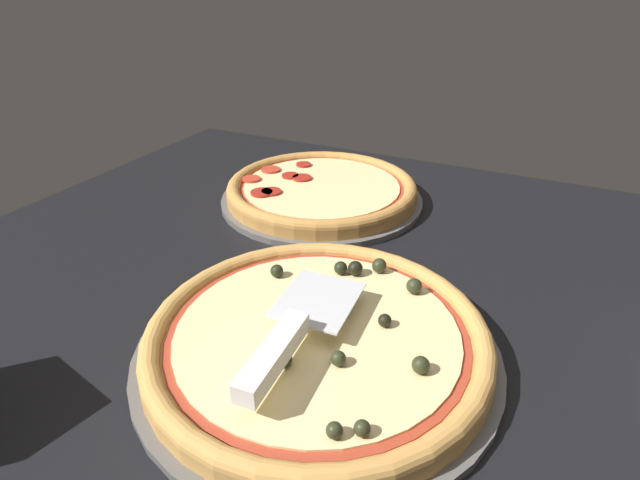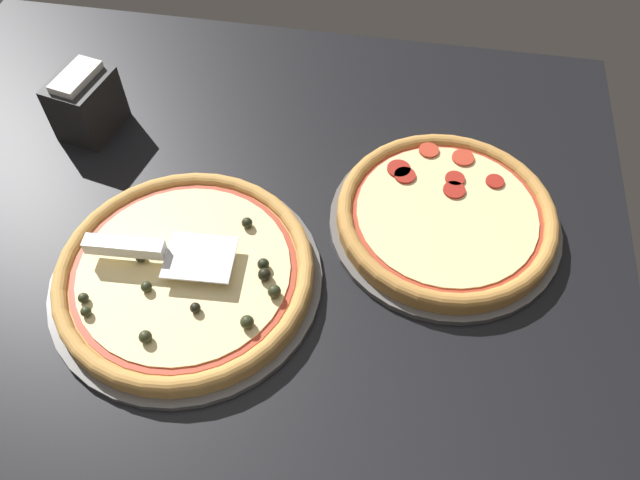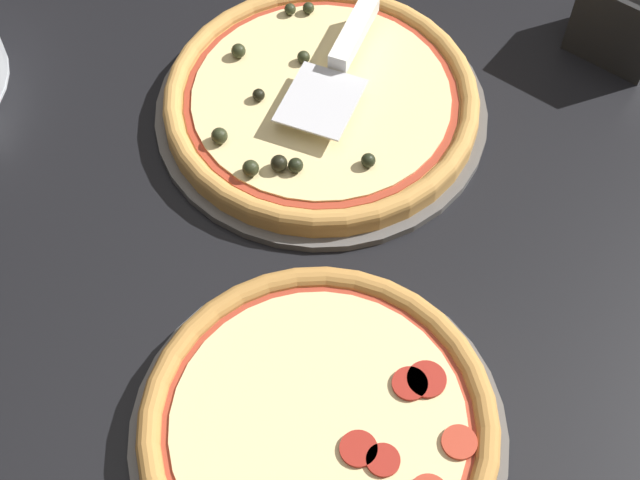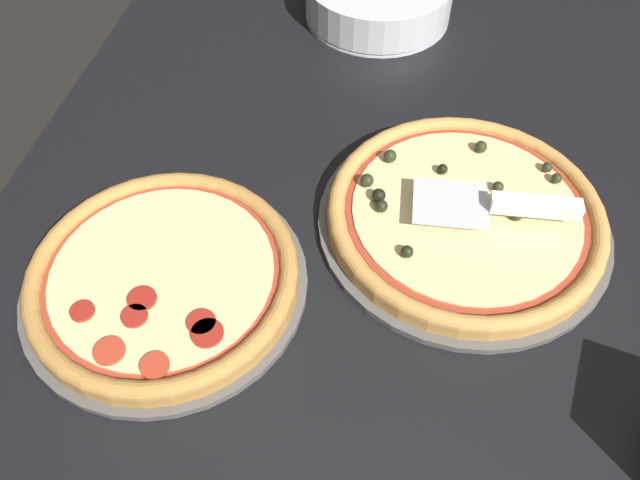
# 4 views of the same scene
# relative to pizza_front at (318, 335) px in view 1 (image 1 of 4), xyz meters

# --- Properties ---
(ground_plane) EXTENTS (1.26, 1.22, 0.04)m
(ground_plane) POSITION_rel_pizza_front_xyz_m (0.02, 0.02, -0.04)
(ground_plane) COLOR black
(pizza_pan_front) EXTENTS (0.38, 0.38, 0.01)m
(pizza_pan_front) POSITION_rel_pizza_front_xyz_m (-0.00, -0.00, -0.02)
(pizza_pan_front) COLOR #565451
(pizza_pan_front) RESTS_ON ground_plane
(pizza_front) EXTENTS (0.36, 0.36, 0.04)m
(pizza_front) POSITION_rel_pizza_front_xyz_m (0.00, 0.00, 0.00)
(pizza_front) COLOR #C68E47
(pizza_front) RESTS_ON pizza_pan_front
(pizza_pan_back) EXTENTS (0.35, 0.35, 0.01)m
(pizza_pan_back) POSITION_rel_pizza_front_xyz_m (-0.16, 0.35, -0.02)
(pizza_pan_back) COLOR #565451
(pizza_pan_back) RESTS_ON ground_plane
(pizza_back) EXTENTS (0.33, 0.33, 0.03)m
(pizza_back) POSITION_rel_pizza_front_xyz_m (-0.16, 0.35, -0.00)
(pizza_back) COLOR #B77F3D
(pizza_back) RESTS_ON pizza_pan_back
(serving_spatula) EXTENTS (0.08, 0.21, 0.02)m
(serving_spatula) POSITION_rel_pizza_front_xyz_m (-0.01, -0.05, 0.03)
(serving_spatula) COLOR silver
(serving_spatula) RESTS_ON pizza_front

